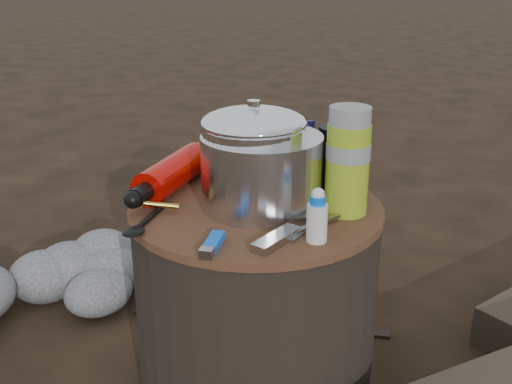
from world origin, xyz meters
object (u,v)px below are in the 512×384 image
at_px(fuel_bottle, 172,173).
at_px(travel_mug, 339,157).
at_px(stump, 256,306).
at_px(thermos, 348,162).
at_px(camping_pot, 254,157).

distance_m(fuel_bottle, travel_mug, 0.35).
bearing_deg(stump, thermos, 15.09).
height_order(camping_pot, fuel_bottle, camping_pot).
height_order(thermos, travel_mug, thermos).
bearing_deg(fuel_bottle, travel_mug, 22.40).
xyz_separation_m(stump, travel_mug, (0.11, 0.17, 0.29)).
distance_m(fuel_bottle, thermos, 0.37).
distance_m(camping_pot, travel_mug, 0.21).
xyz_separation_m(stump, thermos, (0.17, 0.04, 0.33)).
bearing_deg(thermos, fuel_bottle, -173.82).
bearing_deg(thermos, travel_mug, 114.43).
bearing_deg(fuel_bottle, thermos, -0.19).
bearing_deg(camping_pot, thermos, 14.59).
relative_size(stump, camping_pot, 2.50).
height_order(stump, fuel_bottle, fuel_bottle).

